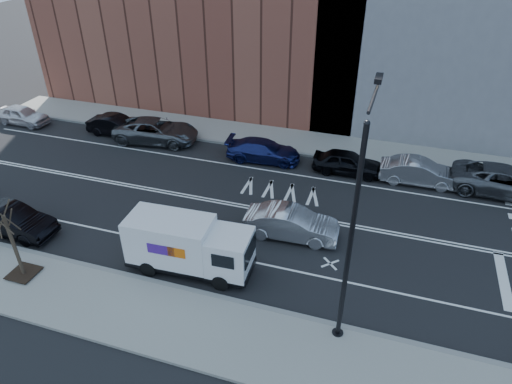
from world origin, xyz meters
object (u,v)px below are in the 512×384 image
Objects in this scene: fedex_van at (188,245)px; driving_sedan at (291,223)px; far_parked_b at (117,126)px; far_parked_a at (22,115)px.

fedex_van is 5.42m from driving_sedan.
far_parked_b is at bearing 59.52° from driving_sedan.
far_parked_a is 0.89× the size of driving_sedan.
driving_sedan is at bearing 42.25° from fedex_van.
far_parked_a is at bearing 94.00° from far_parked_b.
fedex_van is at bearing -118.41° from far_parked_a.
far_parked_a is 24.08m from driving_sedan.
driving_sedan is (22.92, -7.36, 0.06)m from far_parked_a.
far_parked_b is (-11.10, 11.62, -0.65)m from fedex_van.
fedex_van is at bearing -135.56° from far_parked_b.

